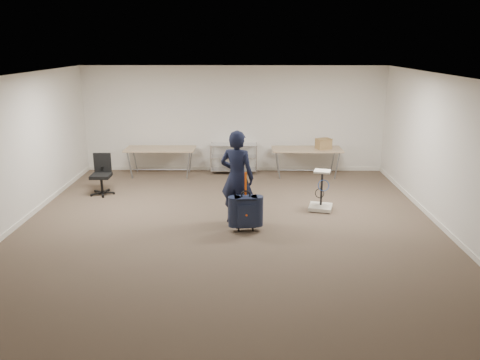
{
  "coord_description": "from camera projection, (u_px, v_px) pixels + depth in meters",
  "views": [
    {
      "loc": [
        0.32,
        -7.89,
        3.35
      ],
      "look_at": [
        0.22,
        0.3,
        0.95
      ],
      "focal_mm": 35.0,
      "sensor_mm": 36.0,
      "label": 1
    }
  ],
  "objects": [
    {
      "name": "room_shell",
      "position": [
        230.0,
        206.0,
        9.83
      ],
      "size": [
        8.0,
        9.0,
        9.0
      ],
      "color": "silver",
      "rests_on": "ground"
    },
    {
      "name": "person",
      "position": [
        237.0,
        177.0,
        8.85
      ],
      "size": [
        0.77,
        0.63,
        1.81
      ],
      "primitive_type": "imported",
      "rotation": [
        0.0,
        0.0,
        2.8
      ],
      "color": "black",
      "rests_on": "ground"
    },
    {
      "name": "suitcase",
      "position": [
        246.0,
        212.0,
        8.56
      ],
      "size": [
        0.43,
        0.28,
        1.13
      ],
      "color": "black",
      "rests_on": "ground"
    },
    {
      "name": "folding_table_right",
      "position": [
        307.0,
        151.0,
        12.1
      ],
      "size": [
        1.8,
        0.75,
        0.73
      ],
      "color": "#9C835F",
      "rests_on": "ground"
    },
    {
      "name": "office_chair",
      "position": [
        102.0,
        182.0,
        10.74
      ],
      "size": [
        0.56,
        0.56,
        0.93
      ],
      "color": "black",
      "rests_on": "ground"
    },
    {
      "name": "equipment_cart",
      "position": [
        321.0,
        200.0,
        9.72
      ],
      "size": [
        0.56,
        0.56,
        0.85
      ],
      "color": "beige",
      "rests_on": "ground"
    },
    {
      "name": "cardboard_box",
      "position": [
        324.0,
        144.0,
        12.02
      ],
      "size": [
        0.43,
        0.38,
        0.27
      ],
      "primitive_type": "cube",
      "rotation": [
        0.0,
        0.0,
        0.38
      ],
      "color": "#A1744B",
      "rests_on": "folding_table_right"
    },
    {
      "name": "wire_shelf",
      "position": [
        234.0,
        157.0,
        12.42
      ],
      "size": [
        1.22,
        0.47,
        0.8
      ],
      "color": "silver",
      "rests_on": "ground"
    },
    {
      "name": "folding_table_left",
      "position": [
        160.0,
        150.0,
        12.14
      ],
      "size": [
        1.8,
        0.75,
        0.73
      ],
      "color": "#9C835F",
      "rests_on": "ground"
    },
    {
      "name": "ground",
      "position": [
        228.0,
        234.0,
        8.52
      ],
      "size": [
        9.0,
        9.0,
        0.0
      ],
      "primitive_type": "plane",
      "color": "#46342A",
      "rests_on": "ground"
    }
  ]
}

